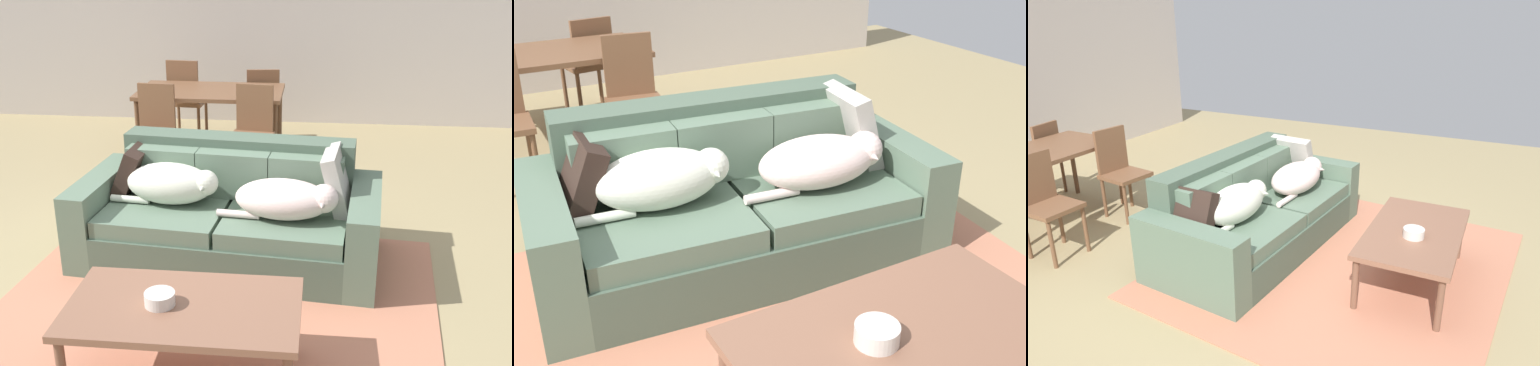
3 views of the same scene
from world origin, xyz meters
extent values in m
plane|color=tan|center=(0.00, 0.00, 0.00)|extent=(10.00, 10.00, 0.00)
cube|color=#BE7558|center=(0.23, -0.62, 0.01)|extent=(3.03, 2.85, 0.01)
cube|color=#475A49|center=(0.23, 0.15, 0.15)|extent=(1.83, 1.15, 0.31)
cube|color=#576E5A|center=(-0.21, 0.19, 0.37)|extent=(0.93, 1.03, 0.12)
cube|color=#576E5A|center=(0.66, 0.11, 0.37)|extent=(0.93, 1.03, 0.12)
cube|color=#475A49|center=(0.26, 0.53, 0.63)|extent=(1.76, 0.40, 0.41)
cube|color=#576E5A|center=(-0.29, 0.39, 0.60)|extent=(0.55, 0.21, 0.34)
cube|color=#576E5A|center=(0.24, 0.34, 0.60)|extent=(0.55, 0.21, 0.34)
cube|color=#576E5A|center=(0.78, 0.29, 0.60)|extent=(0.55, 0.21, 0.34)
cube|color=#576E5A|center=(-0.74, 0.24, 0.30)|extent=(0.30, 1.01, 0.59)
cube|color=#576E5A|center=(1.19, 0.06, 0.30)|extent=(0.30, 1.01, 0.59)
ellipsoid|color=silver|center=(-0.19, 0.16, 0.58)|extent=(0.66, 0.40, 0.30)
sphere|color=silver|center=(0.07, 0.12, 0.61)|extent=(0.18, 0.18, 0.18)
cone|color=#A7AA9A|center=(0.07, 0.04, 0.60)|extent=(0.09, 0.11, 0.08)
cylinder|color=silver|center=(-0.48, 0.12, 0.46)|extent=(0.29, 0.08, 0.05)
ellipsoid|color=beige|center=(0.63, -0.01, 0.56)|extent=(0.69, 0.44, 0.27)
sphere|color=beige|center=(0.91, -0.06, 0.60)|extent=(0.20, 0.20, 0.20)
cone|color=#B09A94|center=(0.90, -0.14, 0.59)|extent=(0.10, 0.12, 0.09)
cylinder|color=beige|center=(0.33, -0.06, 0.46)|extent=(0.30, 0.08, 0.05)
cube|color=#30211B|center=(-0.53, 0.35, 0.59)|extent=(0.26, 0.38, 0.38)
cube|color=#AAA79D|center=(1.00, 0.20, 0.63)|extent=(0.27, 0.46, 0.45)
cube|color=brown|center=(0.20, -1.23, 0.44)|extent=(1.21, 0.69, 0.04)
cylinder|color=brown|center=(0.75, -0.93, 0.21)|extent=(0.05, 0.05, 0.42)
cylinder|color=silver|center=(0.08, -1.24, 0.49)|extent=(0.16, 0.16, 0.07)
cube|color=brown|center=(-0.28, 2.41, 0.73)|extent=(1.49, 0.81, 0.04)
cylinder|color=brown|center=(0.42, 2.05, 0.35)|extent=(0.05, 0.05, 0.71)
cylinder|color=brown|center=(0.42, 2.76, 0.35)|extent=(0.05, 0.05, 0.71)
cylinder|color=brown|center=(-0.57, 1.52, 0.22)|extent=(0.04, 0.04, 0.44)
cylinder|color=brown|center=(-0.55, 1.86, 0.22)|extent=(0.04, 0.04, 0.44)
cube|color=brown|center=(0.21, 1.75, 0.45)|extent=(0.45, 0.45, 0.04)
cube|color=brown|center=(0.23, 1.93, 0.70)|extent=(0.36, 0.08, 0.46)
cylinder|color=brown|center=(0.02, 1.60, 0.21)|extent=(0.04, 0.04, 0.43)
cylinder|color=brown|center=(0.36, 1.56, 0.21)|extent=(0.04, 0.04, 0.43)
cylinder|color=brown|center=(0.06, 1.94, 0.21)|extent=(0.04, 0.04, 0.43)
cylinder|color=brown|center=(0.40, 1.90, 0.21)|extent=(0.04, 0.04, 0.43)
cube|color=brown|center=(0.20, 3.07, 0.45)|extent=(0.45, 0.45, 0.04)
cube|color=brown|center=(0.22, 2.89, 0.67)|extent=(0.36, 0.09, 0.41)
cylinder|color=brown|center=(0.34, 3.26, 0.21)|extent=(0.04, 0.04, 0.43)
cylinder|color=brown|center=(0.00, 3.21, 0.21)|extent=(0.04, 0.04, 0.43)
cylinder|color=brown|center=(0.39, 2.93, 0.21)|extent=(0.04, 0.04, 0.43)
cylinder|color=brown|center=(0.05, 2.88, 0.21)|extent=(0.04, 0.04, 0.43)
camera|label=1|loc=(0.86, -3.97, 2.22)|focal=44.30mm
camera|label=2|loc=(-1.09, -2.57, 1.89)|focal=44.22mm
camera|label=3|loc=(-3.22, -1.75, 2.10)|focal=33.14mm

